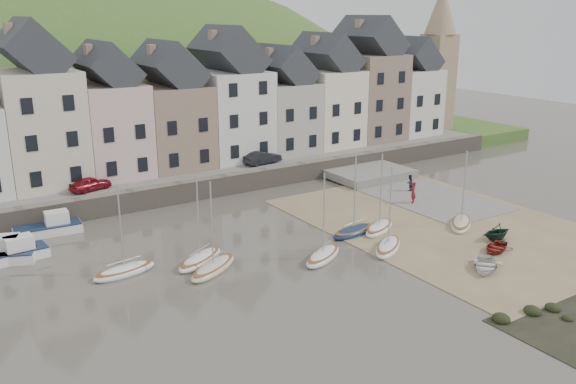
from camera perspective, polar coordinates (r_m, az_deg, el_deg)
ground at (r=42.38m, az=4.45°, el=-5.86°), size 160.00×160.00×0.00m
quay_land at (r=69.09m, az=-11.87°, el=3.44°), size 90.00×30.00×1.50m
quay_street at (r=58.61m, az=-7.76°, el=2.08°), size 70.00×7.00×0.10m
seawall at (r=55.74m, az=-6.18°, el=0.67°), size 70.00×1.20×1.80m
beach at (r=49.44m, az=14.66°, el=-2.97°), size 18.00×26.00×0.06m
slipway at (r=57.43m, az=11.53°, el=0.03°), size 8.00×18.00×0.12m
hillside at (r=98.98m, az=-19.94°, el=-4.52°), size 134.40×84.00×84.00m
townhouse_terrace at (r=61.30m, az=-7.91°, el=8.23°), size 61.05×8.00×13.93m
church_spire at (r=80.44m, az=14.11°, el=12.58°), size 4.00×4.00×18.00m
sailboat_0 at (r=40.38m, az=-15.26°, el=-7.21°), size 4.46×2.15×6.32m
sailboat_1 at (r=41.15m, az=-8.34°, el=-6.31°), size 4.66×3.64×6.32m
sailboat_2 at (r=39.77m, az=-7.09°, el=-7.10°), size 4.81×3.77×6.32m
sailboat_3 at (r=41.35m, az=3.35°, el=-6.03°), size 4.53×3.45×6.32m
sailboat_4 at (r=43.41m, az=9.47°, el=-5.11°), size 4.43×3.79×6.32m
sailboat_5 at (r=45.96m, az=6.25°, el=-3.71°), size 4.44×2.18×6.32m
sailboat_6 at (r=46.95m, az=8.64°, el=-3.36°), size 4.47×3.33×6.32m
sailboat_7 at (r=49.28m, az=16.09°, el=-2.86°), size 4.39×3.88×6.32m
motorboat_0 at (r=44.90m, az=-24.83°, el=-5.31°), size 5.27×2.18×1.70m
motorboat_2 at (r=49.13m, az=-21.65°, el=-3.08°), size 4.95×2.02×1.70m
rowboat_white at (r=41.54m, az=18.20°, el=-6.59°), size 3.94×3.84×0.67m
rowboat_green at (r=46.92m, az=19.23°, el=-3.58°), size 2.60×2.30×1.29m
rowboat_red at (r=44.82m, az=19.11°, el=-5.01°), size 3.27×2.81×0.57m
person_red at (r=53.67m, az=11.80°, el=-0.04°), size 0.82×0.78×1.89m
person_dark at (r=57.32m, az=11.47°, el=0.87°), size 0.86×0.74×1.53m
car_left at (r=53.84m, az=-18.25°, el=0.77°), size 3.82×2.36×1.21m
car_right at (r=60.19m, az=-2.42°, el=3.29°), size 4.06×1.78×1.30m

